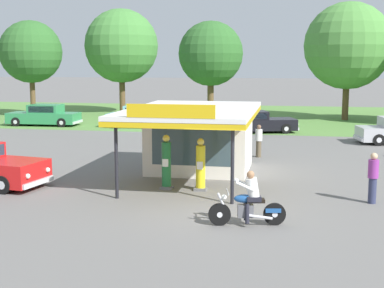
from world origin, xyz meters
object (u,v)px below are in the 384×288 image
gas_pump_nearside (166,164)px  gas_pump_offside (201,167)px  parked_car_back_row_centre_right (44,116)px  parked_car_back_row_far_left (256,123)px  bystander_strolling_foreground (373,177)px  motorcycle_with_rider (249,203)px  parked_car_back_row_right (143,117)px  bystander_standing_back_lot (259,140)px

gas_pump_nearside → gas_pump_offside: 1.27m
gas_pump_offside → parked_car_back_row_centre_right: gas_pump_offside is taller
parked_car_back_row_far_left → gas_pump_offside: bearing=-93.0°
parked_car_back_row_centre_right → bystander_strolling_foreground: 27.86m
parked_car_back_row_centre_right → motorcycle_with_rider: bearing=-52.3°
parked_car_back_row_right → bystander_strolling_foreground: 23.07m
parked_car_back_row_far_left → bystander_standing_back_lot: bearing=-85.5°
parked_car_back_row_centre_right → bystander_strolling_foreground: size_ratio=3.22×
motorcycle_with_rider → parked_car_back_row_far_left: size_ratio=0.40×
gas_pump_nearside → parked_car_back_row_right: (-6.07, 18.17, -0.20)m
gas_pump_offside → parked_car_back_row_centre_right: 23.26m
gas_pump_offside → parked_car_back_row_far_left: gas_pump_offside is taller
gas_pump_offside → parked_car_back_row_far_left: bearing=87.0°
gas_pump_nearside → motorcycle_with_rider: gas_pump_nearside is taller
parked_car_back_row_far_left → bystander_standing_back_lot: (0.74, -9.49, 0.18)m
parked_car_back_row_right → parked_car_back_row_far_left: (8.23, -1.37, -0.06)m
gas_pump_nearside → bystander_standing_back_lot: 7.86m
gas_pump_offside → bystander_standing_back_lot: (1.63, 7.31, -0.03)m
gas_pump_nearside → parked_car_back_row_far_left: 16.94m
parked_car_back_row_far_left → bystander_strolling_foreground: bystander_strolling_foreground is taller
motorcycle_with_rider → parked_car_back_row_right: size_ratio=0.41×
bystander_standing_back_lot → gas_pump_offside: bearing=-102.6°
motorcycle_with_rider → parked_car_back_row_far_left: 20.74m
gas_pump_nearside → gas_pump_offside: bearing=-0.0°
gas_pump_nearside → parked_car_back_row_far_left: (2.16, 16.80, -0.26)m
motorcycle_with_rider → parked_car_back_row_centre_right: (-16.87, 21.84, 0.06)m
parked_car_back_row_centre_right → bystander_standing_back_lot: size_ratio=3.40×
gas_pump_nearside → parked_car_back_row_centre_right: gas_pump_nearside is taller
gas_pump_offside → bystander_strolling_foreground: bearing=-7.4°
parked_car_back_row_right → parked_car_back_row_centre_right: parked_car_back_row_right is taller
parked_car_back_row_right → parked_car_back_row_centre_right: 7.49m
bystander_strolling_foreground → gas_pump_nearside: bearing=173.9°
parked_car_back_row_right → bystander_standing_back_lot: 14.09m
gas_pump_offside → gas_pump_nearside: bearing=180.0°
parked_car_back_row_far_left → parked_car_back_row_centre_right: size_ratio=1.01×
bystander_standing_back_lot → parked_car_back_row_right: bearing=129.6°
parked_car_back_row_far_left → parked_car_back_row_centre_right: (-15.71, 1.13, 0.05)m
gas_pump_offside → motorcycle_with_rider: 4.43m
gas_pump_nearside → parked_car_back_row_right: bearing=108.5°
parked_car_back_row_far_left → gas_pump_nearside: bearing=-97.3°
parked_car_back_row_centre_right → parked_car_back_row_right: bearing=1.9°
gas_pump_offside → parked_car_back_row_right: gas_pump_offside is taller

